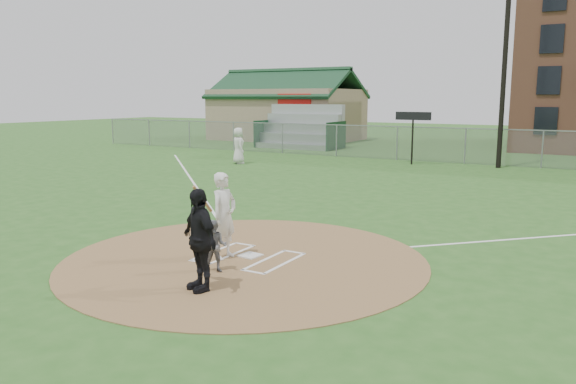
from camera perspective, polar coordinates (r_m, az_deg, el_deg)
The scene contains 14 objects.
ground at distance 13.15m, azimuth -4.39°, elevation -6.86°, with size 140.00×140.00×0.00m, color #2A5A1F.
dirt_circle at distance 13.15m, azimuth -4.40°, elevation -6.82°, with size 8.40×8.40×0.02m, color olive.
home_plate at distance 13.35m, azimuth -3.86°, elevation -6.44°, with size 0.46×0.46×0.03m, color silver.
foul_line_third at distance 25.51m, azimuth -9.68°, elevation 1.09°, with size 0.10×24.00×0.01m, color white.
catcher at distance 12.11m, azimuth -7.48°, elevation -5.48°, with size 0.55×0.43×1.13m, color slate.
umpire at distance 10.95m, azimuth -9.01°, elevation -4.80°, with size 1.17×0.49×2.00m, color black.
ondeck_player at distance 31.91m, azimuth -5.06°, elevation 4.70°, with size 0.99×0.65×2.04m, color silver.
batters_boxes at distance 13.27m, azimuth -4.03°, elevation -6.60°, with size 2.08×1.88×0.01m.
batter_at_plate at distance 13.04m, azimuth -6.52°, elevation -2.39°, with size 0.63×1.09×2.01m.
outfield_fence at distance 33.28m, azimuth 17.56°, elevation 4.49°, with size 56.08×0.08×2.03m.
bleachers at distance 41.83m, azimuth 1.18°, elevation 6.68°, with size 6.08×3.20×3.20m.
clubhouse at distance 50.17m, azimuth -0.08°, elevation 8.08°, with size 12.20×8.71×6.23m.
light_pole at distance 31.94m, azimuth 21.28°, elevation 14.15°, with size 1.20×0.30×12.22m.
scoreboard_sign at distance 32.11m, azimuth 12.58°, elevation 6.99°, with size 2.00×0.10×2.93m.
Camera 1 is at (7.16, -10.39, 3.72)m, focal length 35.00 mm.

